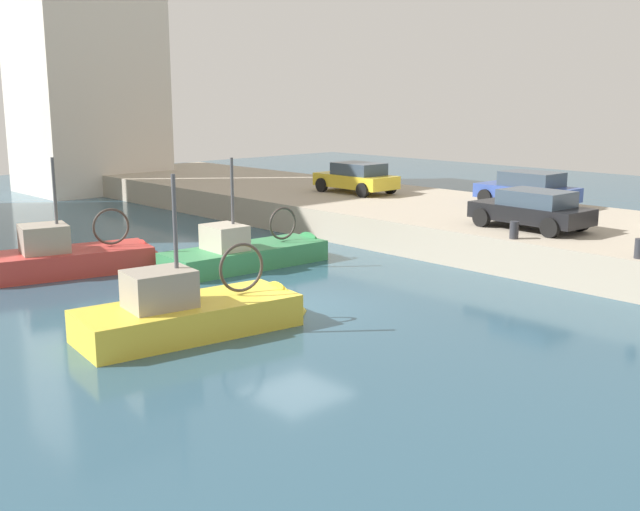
# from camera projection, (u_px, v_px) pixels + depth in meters

# --- Properties ---
(water_surface) EXTENTS (80.00, 80.00, 0.00)m
(water_surface) POSITION_uv_depth(u_px,v_px,m) (296.00, 307.00, 20.65)
(water_surface) COLOR #2D5166
(water_surface) RESTS_ON ground
(quay_wall) EXTENTS (9.00, 56.00, 1.20)m
(quay_wall) POSITION_uv_depth(u_px,v_px,m) (529.00, 233.00, 28.21)
(quay_wall) COLOR #ADA08C
(quay_wall) RESTS_ON ground
(fishing_boat_yellow) EXTENTS (6.25, 2.87, 4.78)m
(fishing_boat_yellow) POSITION_uv_depth(u_px,v_px,m) (203.00, 326.00, 18.50)
(fishing_boat_yellow) COLOR gold
(fishing_boat_yellow) RESTS_ON ground
(fishing_boat_red) EXTENTS (6.24, 3.21, 4.60)m
(fishing_boat_red) POSITION_uv_depth(u_px,v_px,m) (79.00, 268.00, 24.60)
(fishing_boat_red) COLOR #BC3833
(fishing_boat_red) RESTS_ON ground
(fishing_boat_green) EXTENTS (6.49, 2.44, 4.51)m
(fishing_boat_green) POSITION_uv_depth(u_px,v_px,m) (255.00, 262.00, 25.67)
(fishing_boat_green) COLOR #388951
(fishing_boat_green) RESTS_ON ground
(parked_car_yellow) EXTENTS (2.04, 3.91, 1.39)m
(parked_car_yellow) POSITION_uv_depth(u_px,v_px,m) (357.00, 177.00, 34.82)
(parked_car_yellow) COLOR gold
(parked_car_yellow) RESTS_ON quay_wall
(parked_car_black) EXTENTS (2.13, 4.02, 1.32)m
(parked_car_black) POSITION_uv_depth(u_px,v_px,m) (532.00, 209.00, 25.44)
(parked_car_black) COLOR black
(parked_car_black) RESTS_ON quay_wall
(parked_car_blue) EXTENTS (2.07, 3.99, 1.40)m
(parked_car_blue) POSITION_uv_depth(u_px,v_px,m) (528.00, 189.00, 30.66)
(parked_car_blue) COLOR #334C9E
(parked_car_blue) RESTS_ON quay_wall
(mooring_bollard_mid) EXTENTS (0.28, 0.28, 0.55)m
(mooring_bollard_mid) POSITION_uv_depth(u_px,v_px,m) (640.00, 249.00, 20.97)
(mooring_bollard_mid) COLOR #2D2D33
(mooring_bollard_mid) RESTS_ON quay_wall
(mooring_bollard_north) EXTENTS (0.28, 0.28, 0.55)m
(mooring_bollard_north) POSITION_uv_depth(u_px,v_px,m) (514.00, 230.00, 23.83)
(mooring_bollard_north) COLOR #2D2D33
(mooring_bollard_north) RESTS_ON quay_wall
(waterfront_building_west_mid) EXTENTS (7.74, 6.48, 16.40)m
(waterfront_building_west_mid) POSITION_uv_depth(u_px,v_px,m) (85.00, 48.00, 43.86)
(waterfront_building_west_mid) COLOR silver
(waterfront_building_west_mid) RESTS_ON ground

